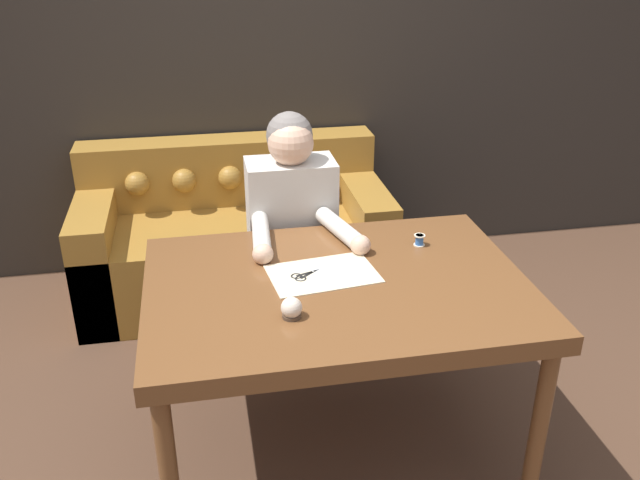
% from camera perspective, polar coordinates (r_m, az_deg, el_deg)
% --- Properties ---
extents(ground_plane, '(16.00, 16.00, 0.00)m').
position_cam_1_polar(ground_plane, '(2.83, 1.04, -17.37)').
color(ground_plane, '#4C3323').
extents(wall_back, '(8.00, 0.06, 2.60)m').
position_cam_1_polar(wall_back, '(3.91, -4.42, 16.33)').
color(wall_back, '#2D2823').
rests_on(wall_back, ground_plane).
extents(dining_table, '(1.36, 0.97, 0.75)m').
position_cam_1_polar(dining_table, '(2.46, 1.44, -4.97)').
color(dining_table, brown).
rests_on(dining_table, ground_plane).
extents(couch, '(1.65, 0.80, 0.81)m').
position_cam_1_polar(couch, '(3.79, -7.18, 0.03)').
color(couch, olive).
rests_on(couch, ground_plane).
extents(person, '(0.46, 0.62, 1.20)m').
position_cam_1_polar(person, '(3.03, -2.33, -0.38)').
color(person, '#33281E').
rests_on(person, ground_plane).
extents(pattern_paper_main, '(0.42, 0.30, 0.00)m').
position_cam_1_polar(pattern_paper_main, '(2.47, 0.24, -2.87)').
color(pattern_paper_main, beige).
rests_on(pattern_paper_main, dining_table).
extents(scissors, '(0.19, 0.14, 0.01)m').
position_cam_1_polar(scissors, '(2.47, -1.11, -2.92)').
color(scissors, silver).
rests_on(scissors, dining_table).
extents(thread_spool, '(0.04, 0.04, 0.05)m').
position_cam_1_polar(thread_spool, '(2.71, 8.37, -0.01)').
color(thread_spool, '#3366B2').
rests_on(thread_spool, dining_table).
extents(pin_cushion, '(0.07, 0.07, 0.07)m').
position_cam_1_polar(pin_cushion, '(2.20, -2.41, -5.79)').
color(pin_cushion, '#4C3828').
rests_on(pin_cushion, dining_table).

